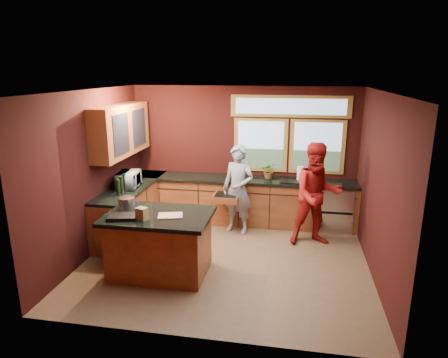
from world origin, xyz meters
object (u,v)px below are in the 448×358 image
(person_red, at_px, (317,195))
(island, at_px, (160,244))
(person_grey, at_px, (238,190))
(cutting_board, at_px, (170,216))
(stock_pot, at_px, (127,203))

(person_red, bearing_deg, island, -161.66)
(island, relative_size, person_grey, 0.92)
(person_red, bearing_deg, cutting_board, -158.42)
(stock_pot, bearing_deg, person_grey, 48.13)
(person_grey, relative_size, cutting_board, 4.79)
(cutting_board, distance_m, stock_pot, 0.78)
(island, bearing_deg, stock_pot, 164.74)
(person_grey, height_order, cutting_board, person_grey)
(person_grey, bearing_deg, person_red, 5.86)
(person_grey, xyz_separation_m, cutting_board, (-0.73, -1.85, 0.12))
(person_grey, distance_m, cutting_board, 1.99)
(person_grey, distance_m, person_red, 1.45)
(person_grey, relative_size, person_red, 0.92)
(person_grey, height_order, person_red, person_red)
(island, height_order, cutting_board, cutting_board)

